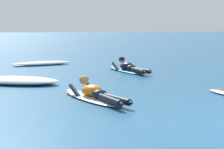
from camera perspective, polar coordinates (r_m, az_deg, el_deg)
ground_plane at (r=16.61m, az=2.17°, el=1.28°), size 120.00×120.00×0.00m
surfer_near at (r=9.13m, az=-2.42°, el=-2.74°), size 1.38×2.62×0.54m
surfer_far at (r=14.34m, az=2.28°, el=0.89°), size 1.10×2.70×0.55m
whitewater_front at (r=16.83m, az=-9.71°, el=1.51°), size 2.48×1.32×0.16m
whitewater_mid_right at (r=11.81m, az=-12.87°, el=-0.81°), size 2.61×1.90×0.21m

